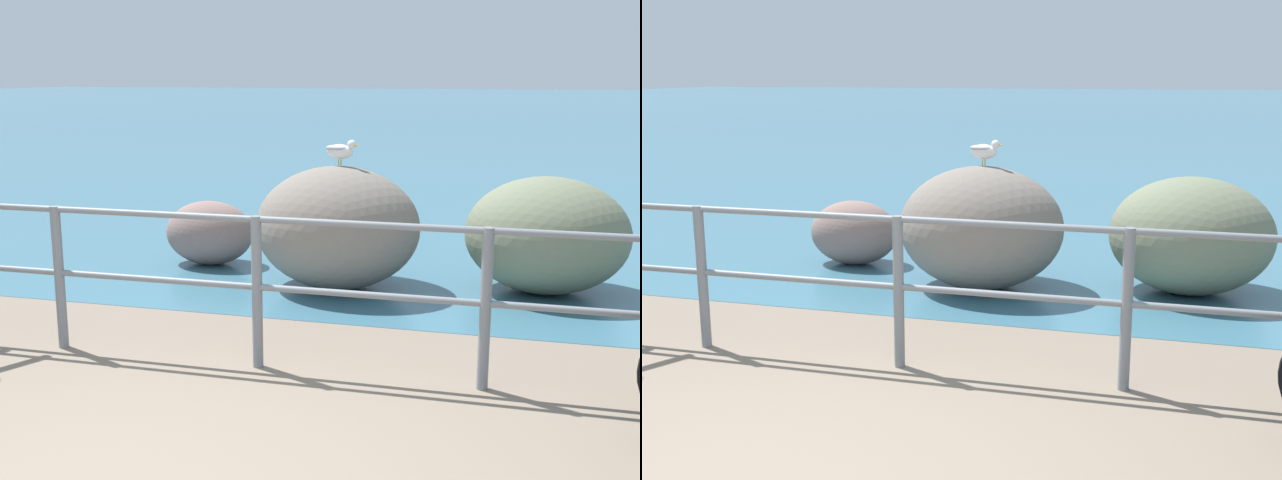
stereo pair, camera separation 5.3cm
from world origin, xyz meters
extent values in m
cube|color=#756656|center=(0.00, 20.00, -0.05)|extent=(120.00, 120.00, 0.10)
cube|color=#38667A|center=(0.00, 47.88, 0.00)|extent=(120.00, 90.00, 0.01)
cylinder|color=slate|center=(-1.47, 1.86, 0.51)|extent=(0.07, 0.07, 1.02)
cylinder|color=slate|center=(0.00, 1.86, 0.51)|extent=(0.07, 0.07, 1.02)
cylinder|color=slate|center=(1.47, 1.86, 0.51)|extent=(0.07, 0.07, 1.02)
cylinder|color=slate|center=(0.00, 1.86, 1.00)|extent=(8.81, 0.04, 0.04)
cylinder|color=slate|center=(0.00, 1.86, 0.55)|extent=(8.81, 0.04, 0.04)
ellipsoid|color=slate|center=(0.03, 3.94, 0.55)|extent=(1.49, 1.29, 1.11)
ellipsoid|color=#836760|center=(-1.44, 4.47, 0.33)|extent=(0.91, 0.65, 0.65)
ellipsoid|color=#6A7157|center=(1.85, 4.26, 0.52)|extent=(1.43, 1.27, 1.03)
cylinder|color=gold|center=(0.04, 4.02, 1.14)|extent=(0.01, 0.01, 0.06)
cylinder|color=gold|center=(0.03, 3.98, 1.14)|extent=(0.01, 0.01, 0.06)
ellipsoid|color=white|center=(0.03, 4.00, 1.23)|extent=(0.28, 0.18, 0.13)
ellipsoid|color=#9E9EA3|center=(0.02, 4.00, 1.26)|extent=(0.26, 0.18, 0.06)
sphere|color=white|center=(0.15, 3.97, 1.30)|extent=(0.08, 0.08, 0.08)
cone|color=gold|center=(0.20, 3.95, 1.30)|extent=(0.05, 0.04, 0.02)
camera|label=1|loc=(1.70, -2.86, 1.92)|focal=44.51mm
camera|label=2|loc=(1.75, -2.84, 1.92)|focal=44.51mm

